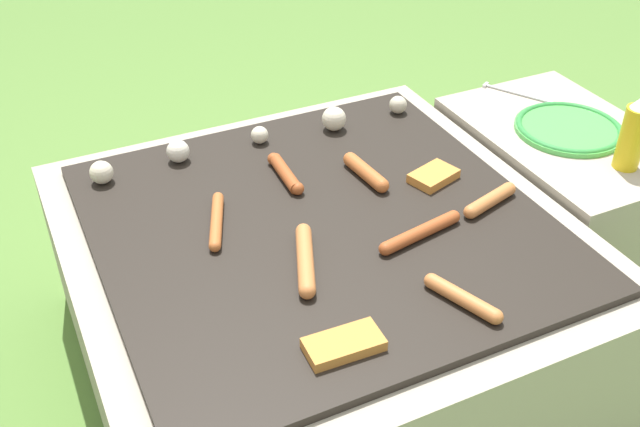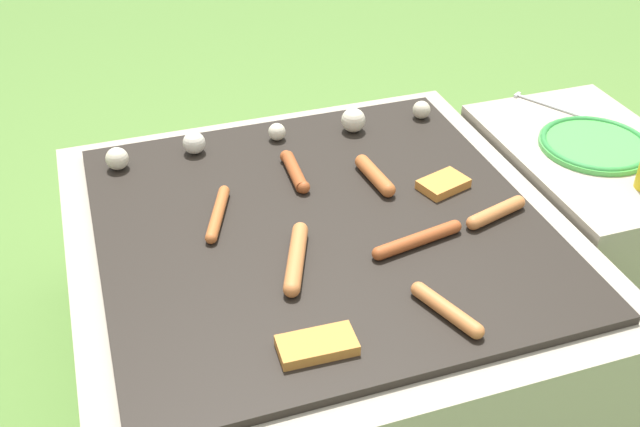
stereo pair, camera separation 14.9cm
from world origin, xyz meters
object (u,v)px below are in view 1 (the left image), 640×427
Objects in this scene: plate_colorful at (569,128)px; fork_utensil at (517,93)px; condiment_bottle at (633,134)px; sausage_front_center at (217,221)px.

fork_utensil is at bearing 87.26° from plate_colorful.
plate_colorful is at bearing -92.74° from fork_utensil.
condiment_bottle is at bearing -88.35° from plate_colorful.
sausage_front_center is 0.92m from condiment_bottle.
condiment_bottle is 0.92× the size of fork_utensil.
condiment_bottle reaches higher than sausage_front_center.
condiment_bottle is (0.90, -0.18, 0.07)m from sausage_front_center.
plate_colorful is at bearing 0.04° from sausage_front_center.
plate_colorful is 0.20m from condiment_bottle.
sausage_front_center is 0.68× the size of plate_colorful.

